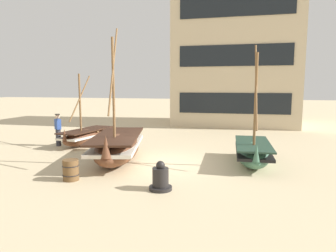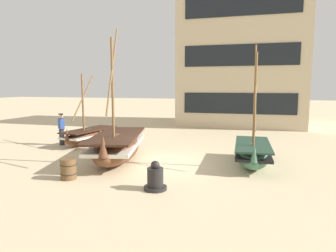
{
  "view_description": "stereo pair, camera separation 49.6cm",
  "coord_description": "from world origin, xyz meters",
  "px_view_note": "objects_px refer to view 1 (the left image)",
  "views": [
    {
      "loc": [
        3.04,
        -11.69,
        3.14
      ],
      "look_at": [
        0.0,
        1.0,
        1.4
      ],
      "focal_mm": 32.41,
      "sensor_mm": 36.0,
      "label": 1
    },
    {
      "loc": [
        3.52,
        -11.56,
        3.14
      ],
      "look_at": [
        0.0,
        1.0,
        1.4
      ],
      "focal_mm": 32.41,
      "sensor_mm": 36.0,
      "label": 2
    }
  ],
  "objects_px": {
    "fishing_boat_far_right": "(86,136)",
    "wooden_barrel": "(71,170)",
    "harbor_building_main": "(235,59)",
    "fishing_boat_centre_large": "(117,147)",
    "fisherman_by_hull": "(58,130)",
    "capstan_winch": "(160,179)",
    "fishing_boat_near_left": "(253,152)"
  },
  "relations": [
    {
      "from": "fishing_boat_near_left",
      "to": "wooden_barrel",
      "type": "bearing_deg",
      "value": -149.11
    },
    {
      "from": "harbor_building_main",
      "to": "fishing_boat_centre_large",
      "type": "bearing_deg",
      "value": -107.26
    },
    {
      "from": "fisherman_by_hull",
      "to": "harbor_building_main",
      "type": "bearing_deg",
      "value": 53.47
    },
    {
      "from": "fishing_boat_near_left",
      "to": "fishing_boat_far_right",
      "type": "relative_size",
      "value": 1.27
    },
    {
      "from": "fishing_boat_centre_large",
      "to": "harbor_building_main",
      "type": "relative_size",
      "value": 0.52
    },
    {
      "from": "fishing_boat_near_left",
      "to": "fisherman_by_hull",
      "type": "relative_size",
      "value": 2.82
    },
    {
      "from": "capstan_winch",
      "to": "fishing_boat_far_right",
      "type": "bearing_deg",
      "value": 133.72
    },
    {
      "from": "fisherman_by_hull",
      "to": "harbor_building_main",
      "type": "xyz_separation_m",
      "value": [
        8.72,
        11.77,
        4.43
      ]
    },
    {
      "from": "fishing_boat_far_right",
      "to": "wooden_barrel",
      "type": "distance_m",
      "value": 6.28
    },
    {
      "from": "fishing_boat_centre_large",
      "to": "capstan_winch",
      "type": "bearing_deg",
      "value": -47.9
    },
    {
      "from": "fishing_boat_near_left",
      "to": "fishing_boat_centre_large",
      "type": "relative_size",
      "value": 0.87
    },
    {
      "from": "fishing_boat_near_left",
      "to": "fishing_boat_centre_large",
      "type": "bearing_deg",
      "value": -170.88
    },
    {
      "from": "capstan_winch",
      "to": "wooden_barrel",
      "type": "relative_size",
      "value": 1.28
    },
    {
      "from": "fishing_boat_far_right",
      "to": "wooden_barrel",
      "type": "bearing_deg",
      "value": -66.19
    },
    {
      "from": "fisherman_by_hull",
      "to": "capstan_winch",
      "type": "height_order",
      "value": "fisherman_by_hull"
    },
    {
      "from": "fishing_boat_centre_large",
      "to": "fishing_boat_far_right",
      "type": "relative_size",
      "value": 1.46
    },
    {
      "from": "wooden_barrel",
      "to": "harbor_building_main",
      "type": "relative_size",
      "value": 0.07
    },
    {
      "from": "fisherman_by_hull",
      "to": "wooden_barrel",
      "type": "height_order",
      "value": "fisherman_by_hull"
    },
    {
      "from": "fishing_boat_centre_large",
      "to": "wooden_barrel",
      "type": "relative_size",
      "value": 7.82
    },
    {
      "from": "fishing_boat_centre_large",
      "to": "fishing_boat_far_right",
      "type": "height_order",
      "value": "fishing_boat_centre_large"
    },
    {
      "from": "fishing_boat_centre_large",
      "to": "fishing_boat_far_right",
      "type": "distance_m",
      "value": 4.32
    },
    {
      "from": "fishing_boat_far_right",
      "to": "harbor_building_main",
      "type": "xyz_separation_m",
      "value": [
        7.46,
        11.13,
        4.8
      ]
    },
    {
      "from": "fishing_boat_far_right",
      "to": "fisherman_by_hull",
      "type": "bearing_deg",
      "value": -152.89
    },
    {
      "from": "fisherman_by_hull",
      "to": "fishing_boat_near_left",
      "type": "bearing_deg",
      "value": -8.83
    },
    {
      "from": "fishing_boat_far_right",
      "to": "wooden_barrel",
      "type": "xyz_separation_m",
      "value": [
        2.53,
        -5.74,
        -0.12
      ]
    },
    {
      "from": "fishing_boat_far_right",
      "to": "fisherman_by_hull",
      "type": "distance_m",
      "value": 1.46
    },
    {
      "from": "fishing_boat_near_left",
      "to": "wooden_barrel",
      "type": "height_order",
      "value": "fishing_boat_near_left"
    },
    {
      "from": "fishing_boat_far_right",
      "to": "capstan_winch",
      "type": "bearing_deg",
      "value": -46.28
    },
    {
      "from": "wooden_barrel",
      "to": "harbor_building_main",
      "type": "height_order",
      "value": "harbor_building_main"
    },
    {
      "from": "fishing_boat_near_left",
      "to": "harbor_building_main",
      "type": "height_order",
      "value": "harbor_building_main"
    },
    {
      "from": "fishing_boat_centre_large",
      "to": "capstan_winch",
      "type": "height_order",
      "value": "fishing_boat_centre_large"
    },
    {
      "from": "capstan_winch",
      "to": "harbor_building_main",
      "type": "xyz_separation_m",
      "value": [
        1.78,
        17.07,
        4.92
      ]
    }
  ]
}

